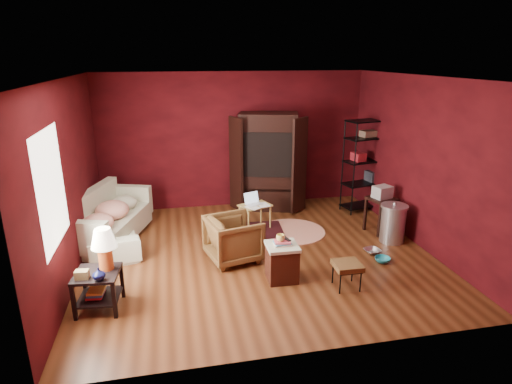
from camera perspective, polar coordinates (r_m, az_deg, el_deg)
room at (r=6.57m, az=0.04°, el=2.76°), size 5.54×5.04×2.84m
sofa at (r=7.75m, az=-18.91°, el=-3.73°), size 0.92×2.06×0.78m
armchair at (r=6.74m, az=-3.01°, el=-5.96°), size 0.87×0.91×0.79m
pet_bowl_steel at (r=7.31m, az=15.30°, el=-6.91°), size 0.27×0.12×0.26m
pet_bowl_turquoise at (r=7.06m, az=16.57°, el=-8.04°), size 0.25×0.10×0.24m
vase at (r=5.58m, az=-20.23°, el=-10.25°), size 0.19×0.20×0.16m
mug at (r=6.05m, az=3.28°, el=-6.01°), size 0.13×0.10×0.12m
side_table at (r=5.78m, az=-19.98°, el=-8.69°), size 0.59×0.59×1.06m
sofa_cushions at (r=7.76m, az=-19.26°, el=-3.56°), size 1.38×2.15×0.84m
hamper at (r=6.23m, az=3.48°, el=-9.22°), size 0.45×0.45×0.63m
footstool at (r=6.12m, az=12.07°, el=-9.67°), size 0.38×0.38×0.38m
rug_round at (r=7.95m, az=4.75°, el=-5.23°), size 1.48×1.48×0.01m
rug_oriental at (r=7.92m, az=-0.93°, el=-5.17°), size 1.30×0.93×0.01m
laptop_desk at (r=7.90m, az=-0.17°, el=-2.06°), size 0.65×0.57×0.68m
tv_armoire at (r=8.82m, az=1.61°, el=4.29°), size 1.53×1.08×2.01m
wire_shelving at (r=9.03m, az=14.55°, el=3.98°), size 0.99×0.60×1.89m
small_stand at (r=8.02m, az=16.43°, el=-0.76°), size 0.54×0.54×0.87m
trash_can at (r=7.77m, az=17.78°, el=-3.96°), size 0.52×0.52×0.72m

